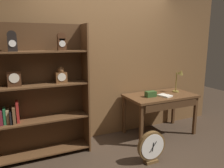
% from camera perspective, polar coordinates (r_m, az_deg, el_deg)
% --- Properties ---
extents(back_wood_panel, '(4.80, 0.05, 2.60)m').
position_cam_1_polar(back_wood_panel, '(3.83, -1.81, 5.21)').
color(back_wood_panel, brown).
rests_on(back_wood_panel, ground).
extents(bookshelf, '(1.37, 0.33, 1.95)m').
position_cam_1_polar(bookshelf, '(3.30, -18.79, -2.49)').
color(bookshelf, brown).
rests_on(bookshelf, ground).
extents(workbench, '(1.25, 0.69, 0.74)m').
position_cam_1_polar(workbench, '(4.04, 12.66, -4.01)').
color(workbench, brown).
rests_on(workbench, ground).
extents(desk_lamp, '(0.18, 0.18, 0.44)m').
position_cam_1_polar(desk_lamp, '(4.27, 17.13, 1.64)').
color(desk_lamp, olive).
rests_on(desk_lamp, workbench).
extents(toolbox_small, '(0.19, 0.10, 0.10)m').
position_cam_1_polar(toolbox_small, '(3.86, 10.03, -2.59)').
color(toolbox_small, '#2D5123').
rests_on(toolbox_small, workbench).
extents(open_repair_manual, '(0.21, 0.25, 0.02)m').
position_cam_1_polar(open_repair_manual, '(3.95, 13.65, -2.95)').
color(open_repair_manual, silver).
rests_on(open_repair_manual, workbench).
extents(round_clock_large, '(0.43, 0.11, 0.47)m').
position_cam_1_polar(round_clock_large, '(3.25, 10.25, -15.82)').
color(round_clock_large, brown).
rests_on(round_clock_large, ground).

